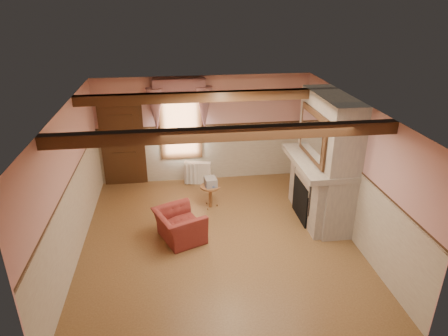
{
  "coord_description": "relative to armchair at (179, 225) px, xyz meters",
  "views": [
    {
      "loc": [
        -0.81,
        -6.93,
        4.68
      ],
      "look_at": [
        0.23,
        0.8,
        1.24
      ],
      "focal_mm": 32.0,
      "sensor_mm": 36.0,
      "label": 1
    }
  ],
  "objects": [
    {
      "name": "firebox",
      "position": [
        2.78,
        0.49,
        0.13
      ],
      "size": [
        0.2,
        0.95,
        0.9
      ],
      "primitive_type": "cube",
      "color": "black",
      "rests_on": "floor"
    },
    {
      "name": "mantel",
      "position": [
        3.03,
        0.49,
        1.04
      ],
      "size": [
        1.05,
        2.05,
        0.12
      ],
      "primitive_type": "cube",
      "color": "gray",
      "rests_on": "fireplace"
    },
    {
      "name": "radiator",
      "position": [
        0.57,
        2.59,
        -0.02
      ],
      "size": [
        0.72,
        0.33,
        0.6
      ],
      "primitive_type": "cube",
      "rotation": [
        0.0,
        0.0,
        -0.22
      ],
      "color": "white",
      "rests_on": "floor"
    },
    {
      "name": "side_table",
      "position": [
        0.77,
        1.26,
        -0.04
      ],
      "size": [
        0.53,
        0.53,
        0.55
      ],
      "primitive_type": "cylinder",
      "rotation": [
        0.0,
        0.0,
        0.15
      ],
      "color": "brown",
      "rests_on": "floor"
    },
    {
      "name": "wall_left",
      "position": [
        -1.97,
        -0.11,
        1.08
      ],
      "size": [
        0.02,
        6.0,
        2.8
      ],
      "primitive_type": "cube",
      "color": "#CB928D",
      "rests_on": "floor"
    },
    {
      "name": "fireplace",
      "position": [
        3.21,
        0.49,
        1.08
      ],
      "size": [
        0.85,
        2.0,
        2.8
      ],
      "primitive_type": "cube",
      "color": "gray",
      "rests_on": "floor"
    },
    {
      "name": "book_stack",
      "position": [
        0.78,
        1.27,
        0.33
      ],
      "size": [
        0.3,
        0.35,
        0.2
      ],
      "primitive_type": "cube",
      "rotation": [
        0.0,
        0.0,
        0.13
      ],
      "color": "#B7AD8C",
      "rests_on": "side_table"
    },
    {
      "name": "wall_back",
      "position": [
        0.78,
        2.89,
        1.08
      ],
      "size": [
        5.5,
        0.02,
        2.8
      ],
      "primitive_type": "cube",
      "color": "#CB928D",
      "rests_on": "floor"
    },
    {
      "name": "wainscot",
      "position": [
        0.78,
        -0.11,
        0.43
      ],
      "size": [
        5.5,
        6.0,
        1.5
      ],
      "primitive_type": null,
      "color": "beige",
      "rests_on": "floor"
    },
    {
      "name": "oil_lamp",
      "position": [
        3.03,
        0.69,
        1.24
      ],
      "size": [
        0.11,
        0.11,
        0.28
      ],
      "primitive_type": "cylinder",
      "color": "gold",
      "rests_on": "mantel"
    },
    {
      "name": "floor",
      "position": [
        0.78,
        -0.11,
        -0.32
      ],
      "size": [
        5.5,
        6.0,
        0.01
      ],
      "primitive_type": "cube",
      "color": "brown",
      "rests_on": "ground"
    },
    {
      "name": "candle_red",
      "position": [
        3.03,
        -0.04,
        1.18
      ],
      "size": [
        0.06,
        0.06,
        0.16
      ],
      "primitive_type": "cylinder",
      "color": "maroon",
      "rests_on": "mantel"
    },
    {
      "name": "wall_front",
      "position": [
        0.78,
        -3.11,
        1.08
      ],
      "size": [
        5.5,
        0.02,
        2.8
      ],
      "primitive_type": "cube",
      "color": "#CB928D",
      "rests_on": "floor"
    },
    {
      "name": "ceiling_beam_back",
      "position": [
        0.78,
        1.09,
        2.38
      ],
      "size": [
        5.5,
        0.18,
        0.2
      ],
      "primitive_type": "cube",
      "color": "black",
      "rests_on": "ceiling"
    },
    {
      "name": "wall_right",
      "position": [
        3.53,
        -0.11,
        1.08
      ],
      "size": [
        0.02,
        6.0,
        2.8
      ],
      "primitive_type": "cube",
      "color": "#CB928D",
      "rests_on": "floor"
    },
    {
      "name": "ceiling_beam_front",
      "position": [
        0.78,
        -1.31,
        2.38
      ],
      "size": [
        5.5,
        0.18,
        0.2
      ],
      "primitive_type": "cube",
      "color": "black",
      "rests_on": "ceiling"
    },
    {
      "name": "window_drapes",
      "position": [
        0.18,
        2.77,
        1.93
      ],
      "size": [
        1.3,
        0.14,
        1.4
      ],
      "primitive_type": "cube",
      "color": "gray",
      "rests_on": "wall_back"
    },
    {
      "name": "jar_yellow",
      "position": [
        3.03,
        -0.04,
        1.16
      ],
      "size": [
        0.06,
        0.06,
        0.12
      ],
      "primitive_type": "cylinder",
      "color": "gold",
      "rests_on": "mantel"
    },
    {
      "name": "armchair",
      "position": [
        0.0,
        0.0,
        0.0
      ],
      "size": [
        1.16,
        1.23,
        0.63
      ],
      "primitive_type": "imported",
      "rotation": [
        0.0,
        0.0,
        1.97
      ],
      "color": "maroon",
      "rests_on": "floor"
    },
    {
      "name": "overmantel_mirror",
      "position": [
        2.84,
        0.49,
        1.65
      ],
      "size": [
        0.06,
        1.44,
        1.04
      ],
      "primitive_type": "cube",
      "color": "silver",
      "rests_on": "fireplace"
    },
    {
      "name": "door",
      "position": [
        -1.32,
        2.83,
        0.73
      ],
      "size": [
        1.1,
        0.1,
        2.1
      ],
      "primitive_type": "cube",
      "color": "black",
      "rests_on": "floor"
    },
    {
      "name": "chair_rail",
      "position": [
        0.78,
        -0.11,
        1.18
      ],
      "size": [
        5.5,
        6.0,
        0.08
      ],
      "primitive_type": null,
      "color": "black",
      "rests_on": "wainscot"
    },
    {
      "name": "mantel_clock",
      "position": [
        3.03,
        1.2,
        1.2
      ],
      "size": [
        0.14,
        0.24,
        0.2
      ],
      "primitive_type": "cube",
      "color": "black",
      "rests_on": "mantel"
    },
    {
      "name": "ceiling",
      "position": [
        0.78,
        -0.11,
        2.48
      ],
      "size": [
        5.5,
        6.0,
        0.01
      ],
      "primitive_type": "cube",
      "color": "silver",
      "rests_on": "wall_back"
    },
    {
      "name": "window",
      "position": [
        0.18,
        2.86,
        1.33
      ],
      "size": [
        1.06,
        0.08,
        2.02
      ],
      "primitive_type": "cube",
      "color": "white",
      "rests_on": "wall_back"
    },
    {
      "name": "bowl",
      "position": [
        3.03,
        0.59,
        1.15
      ],
      "size": [
        0.37,
        0.37,
        0.09
      ],
      "primitive_type": "imported",
      "color": "brown",
      "rests_on": "mantel"
    }
  ]
}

